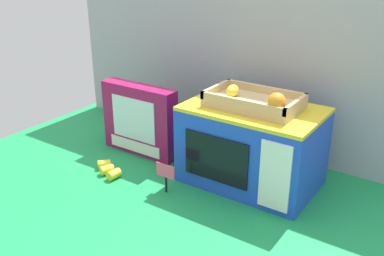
% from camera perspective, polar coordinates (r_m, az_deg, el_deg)
% --- Properties ---
extents(ground_plane, '(1.70, 1.70, 0.00)m').
position_cam_1_polar(ground_plane, '(1.58, 2.00, -5.33)').
color(ground_plane, '#198C47').
rests_on(ground_plane, ground).
extents(display_back_panel, '(1.61, 0.03, 0.68)m').
position_cam_1_polar(display_back_panel, '(1.67, 6.96, 8.52)').
color(display_back_panel, '#A0A3A8').
rests_on(display_back_panel, ground).
extents(toy_microwave, '(0.43, 0.29, 0.27)m').
position_cam_1_polar(toy_microwave, '(1.45, 7.79, -2.28)').
color(toy_microwave, blue).
rests_on(toy_microwave, ground).
extents(food_groups_crate, '(0.29, 0.17, 0.08)m').
position_cam_1_polar(food_groups_crate, '(1.39, 8.18, 3.41)').
color(food_groups_crate, tan).
rests_on(food_groups_crate, toy_microwave).
extents(cookie_set_box, '(0.31, 0.07, 0.27)m').
position_cam_1_polar(cookie_set_box, '(1.66, -6.85, 1.05)').
color(cookie_set_box, '#99144C').
rests_on(cookie_set_box, ground).
extents(price_sign, '(0.07, 0.01, 0.10)m').
position_cam_1_polar(price_sign, '(1.41, -3.47, -5.98)').
color(price_sign, black).
rests_on(price_sign, ground).
extents(loose_toy_banana, '(0.13, 0.09, 0.03)m').
position_cam_1_polar(loose_toy_banana, '(1.57, -10.85, -5.31)').
color(loose_toy_banana, yellow).
rests_on(loose_toy_banana, ground).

